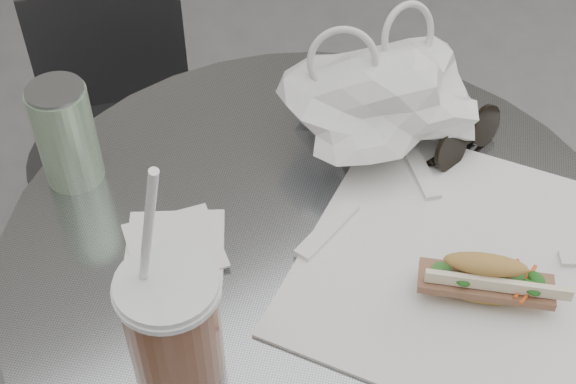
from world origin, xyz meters
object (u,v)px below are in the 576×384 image
iced_coffee (173,324)px  sunglasses (466,140)px  chair_far (134,191)px  banh_mi (485,280)px  drink_can (66,134)px  cafe_table (313,365)px

iced_coffee → sunglasses: size_ratio=2.31×
chair_far → banh_mi: 0.91m
banh_mi → drink_can: 0.53m
chair_far → sunglasses: bearing=133.6°
iced_coffee → sunglasses: 0.48m
iced_coffee → sunglasses: iced_coffee is taller
iced_coffee → sunglasses: (0.47, 0.09, -0.05)m
cafe_table → iced_coffee: iced_coffee is taller
cafe_table → sunglasses: sunglasses is taller
cafe_table → iced_coffee: size_ratio=2.54×
cafe_table → chair_far: cafe_table is taller
drink_can → banh_mi: bearing=-54.6°
sunglasses → iced_coffee: bearing=-179.2°
sunglasses → drink_can: 0.51m
chair_far → drink_can: 0.63m
cafe_table → chair_far: bearing=91.9°
banh_mi → iced_coffee: 0.34m
chair_far → drink_can: size_ratio=4.96×
chair_far → iced_coffee: size_ratio=2.33×
banh_mi → sunglasses: (0.14, 0.19, -0.01)m
chair_far → banh_mi: size_ratio=3.93×
iced_coffee → chair_far: bearing=73.6°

